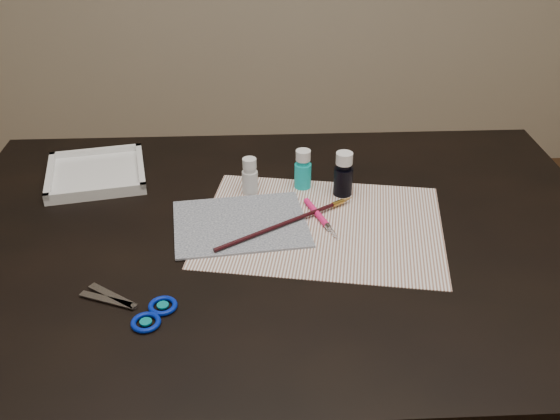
{
  "coord_description": "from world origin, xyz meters",
  "views": [
    {
      "loc": [
        -0.05,
        -0.99,
        1.4
      ],
      "look_at": [
        0.0,
        0.0,
        0.8
      ],
      "focal_mm": 40.0,
      "sensor_mm": 36.0,
      "label": 1
    }
  ],
  "objects_px": {
    "canvas": "(240,223)",
    "paint_bottle_navy": "(343,174)",
    "paint_bottle_cyan": "(303,169)",
    "palette_tray": "(96,173)",
    "paint_bottle_white": "(250,176)",
    "scissors": "(123,306)",
    "paper": "(322,225)"
  },
  "relations": [
    {
      "from": "paint_bottle_navy",
      "to": "palette_tray",
      "type": "relative_size",
      "value": 0.47
    },
    {
      "from": "paint_bottle_cyan",
      "to": "scissors",
      "type": "bearing_deg",
      "value": -129.77
    },
    {
      "from": "paint_bottle_cyan",
      "to": "palette_tray",
      "type": "bearing_deg",
      "value": 171.72
    },
    {
      "from": "canvas",
      "to": "palette_tray",
      "type": "relative_size",
      "value": 1.23
    },
    {
      "from": "paint_bottle_navy",
      "to": "scissors",
      "type": "distance_m",
      "value": 0.53
    },
    {
      "from": "paint_bottle_white",
      "to": "scissors",
      "type": "height_order",
      "value": "paint_bottle_white"
    },
    {
      "from": "paint_bottle_cyan",
      "to": "palette_tray",
      "type": "height_order",
      "value": "paint_bottle_cyan"
    },
    {
      "from": "paint_bottle_cyan",
      "to": "paint_bottle_navy",
      "type": "bearing_deg",
      "value": -22.94
    },
    {
      "from": "paper",
      "to": "canvas",
      "type": "xyz_separation_m",
      "value": [
        -0.16,
        0.01,
        0.0
      ]
    },
    {
      "from": "paint_bottle_cyan",
      "to": "paint_bottle_white",
      "type": "bearing_deg",
      "value": -170.04
    },
    {
      "from": "paper",
      "to": "scissors",
      "type": "relative_size",
      "value": 2.54
    },
    {
      "from": "palette_tray",
      "to": "canvas",
      "type": "bearing_deg",
      "value": -33.44
    },
    {
      "from": "paint_bottle_cyan",
      "to": "palette_tray",
      "type": "relative_size",
      "value": 0.42
    },
    {
      "from": "paper",
      "to": "scissors",
      "type": "xyz_separation_m",
      "value": [
        -0.34,
        -0.23,
        0.0
      ]
    },
    {
      "from": "paint_bottle_white",
      "to": "paint_bottle_cyan",
      "type": "relative_size",
      "value": 0.93
    },
    {
      "from": "paint_bottle_white",
      "to": "palette_tray",
      "type": "height_order",
      "value": "paint_bottle_white"
    },
    {
      "from": "paint_bottle_navy",
      "to": "palette_tray",
      "type": "bearing_deg",
      "value": 169.36
    },
    {
      "from": "canvas",
      "to": "paint_bottle_cyan",
      "type": "distance_m",
      "value": 0.2
    },
    {
      "from": "scissors",
      "to": "paint_bottle_cyan",
      "type": "bearing_deg",
      "value": -107.31
    },
    {
      "from": "paint_bottle_navy",
      "to": "paper",
      "type": "bearing_deg",
      "value": -115.11
    },
    {
      "from": "paint_bottle_navy",
      "to": "palette_tray",
      "type": "distance_m",
      "value": 0.54
    },
    {
      "from": "paint_bottle_navy",
      "to": "scissors",
      "type": "xyz_separation_m",
      "value": [
        -0.4,
        -0.35,
        -0.04
      ]
    },
    {
      "from": "paint_bottle_cyan",
      "to": "scissors",
      "type": "xyz_separation_m",
      "value": [
        -0.32,
        -0.38,
        -0.04
      ]
    },
    {
      "from": "paint_bottle_navy",
      "to": "scissors",
      "type": "bearing_deg",
      "value": -138.94
    },
    {
      "from": "canvas",
      "to": "paint_bottle_cyan",
      "type": "xyz_separation_m",
      "value": [
        0.13,
        0.14,
        0.04
      ]
    },
    {
      "from": "canvas",
      "to": "scissors",
      "type": "relative_size",
      "value": 1.4
    },
    {
      "from": "canvas",
      "to": "scissors",
      "type": "xyz_separation_m",
      "value": [
        -0.19,
        -0.24,
        0.0
      ]
    },
    {
      "from": "paint_bottle_cyan",
      "to": "canvas",
      "type": "bearing_deg",
      "value": -132.51
    },
    {
      "from": "canvas",
      "to": "paint_bottle_navy",
      "type": "bearing_deg",
      "value": 27.25
    },
    {
      "from": "canvas",
      "to": "paint_bottle_navy",
      "type": "distance_m",
      "value": 0.24
    },
    {
      "from": "paper",
      "to": "paint_bottle_white",
      "type": "distance_m",
      "value": 0.2
    },
    {
      "from": "paint_bottle_white",
      "to": "scissors",
      "type": "bearing_deg",
      "value": -119.58
    }
  ]
}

